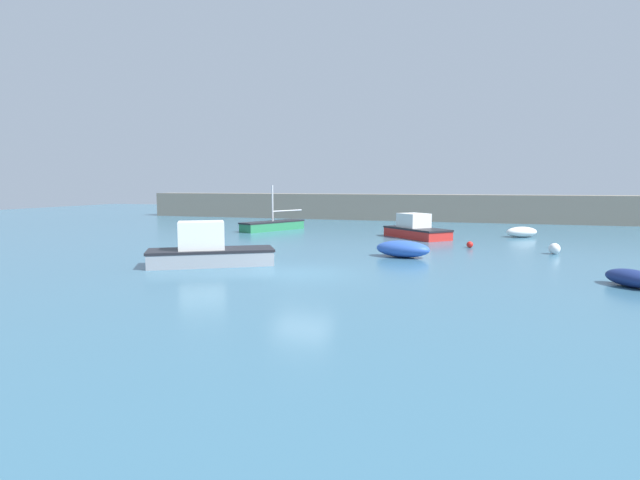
% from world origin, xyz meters
% --- Properties ---
extents(ground_plane, '(120.00, 120.00, 0.20)m').
position_xyz_m(ground_plane, '(0.00, 0.00, -0.10)').
color(ground_plane, '#38667F').
extents(harbor_breakwater, '(59.29, 2.81, 2.68)m').
position_xyz_m(harbor_breakwater, '(0.00, 32.51, 1.34)').
color(harbor_breakwater, gray).
rests_on(harbor_breakwater, ground_plane).
extents(motorboat_grey_hull, '(5.86, 4.58, 2.02)m').
position_xyz_m(motorboat_grey_hull, '(-4.84, 0.67, 0.69)').
color(motorboat_grey_hull, gray).
rests_on(motorboat_grey_hull, ground_plane).
extents(motorboat_with_cabin, '(5.09, 5.04, 1.69)m').
position_xyz_m(motorboat_with_cabin, '(2.74, 15.59, 0.60)').
color(motorboat_with_cabin, red).
rests_on(motorboat_with_cabin, ground_plane).
extents(fishing_dinghy_green, '(2.53, 2.07, 0.73)m').
position_xyz_m(fishing_dinghy_green, '(9.79, 18.29, 0.37)').
color(fishing_dinghy_green, white).
rests_on(fishing_dinghy_green, ground_plane).
extents(dinghy_near_pier, '(2.07, 2.26, 0.63)m').
position_xyz_m(dinghy_near_pier, '(12.29, 1.08, 0.32)').
color(dinghy_near_pier, navy).
rests_on(dinghy_near_pier, ground_plane).
extents(rowboat_blue_near, '(2.99, 1.84, 0.85)m').
position_xyz_m(rowboat_blue_near, '(3.28, 5.97, 0.42)').
color(rowboat_blue_near, '#2D56B7').
rests_on(rowboat_blue_near, ground_plane).
extents(sailboat_short_mast, '(3.75, 6.02, 3.64)m').
position_xyz_m(sailboat_short_mast, '(-8.96, 17.74, 0.40)').
color(sailboat_short_mast, '#287A4C').
rests_on(sailboat_short_mast, ground_plane).
extents(mooring_buoy_red, '(0.38, 0.38, 0.38)m').
position_xyz_m(mooring_buoy_red, '(6.46, 10.97, 0.19)').
color(mooring_buoy_red, red).
rests_on(mooring_buoy_red, ground_plane).
extents(mooring_buoy_white, '(0.59, 0.59, 0.59)m').
position_xyz_m(mooring_buoy_white, '(10.81, 9.57, 0.29)').
color(mooring_buoy_white, white).
rests_on(mooring_buoy_white, ground_plane).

